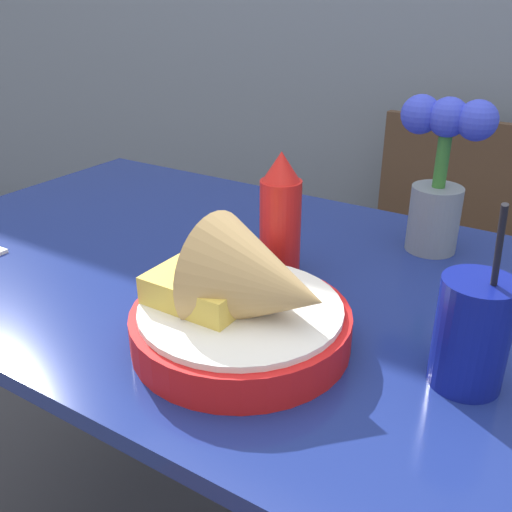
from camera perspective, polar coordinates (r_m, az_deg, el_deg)
name	(u,v)px	position (r m, az deg, el deg)	size (l,w,h in m)	color
dining_table	(245,326)	(0.97, -1.10, -7.02)	(1.30, 0.76, 0.77)	navy
chair_far_window	(434,255)	(1.64, 17.39, 0.05)	(0.40, 0.40, 0.88)	#473323
food_basket	(248,306)	(0.70, -0.78, -5.03)	(0.28, 0.28, 0.17)	red
ketchup_bottle	(280,216)	(0.88, 2.46, 4.03)	(0.06, 0.06, 0.20)	red
drink_cup	(471,336)	(0.68, 20.72, -7.53)	(0.08, 0.08, 0.23)	navy
flower_vase	(440,172)	(0.99, 17.97, 8.02)	(0.15, 0.09, 0.26)	gray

